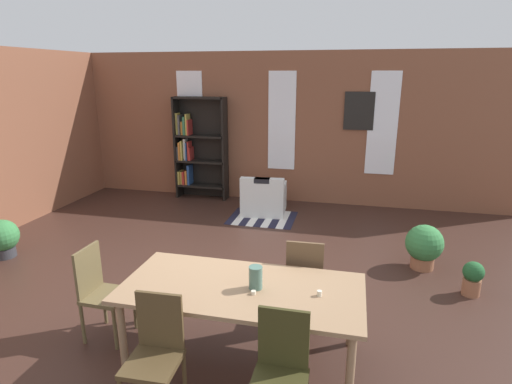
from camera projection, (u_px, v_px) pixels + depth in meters
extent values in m
plane|color=#3B241D|center=(229.00, 286.00, 5.22)|extent=(10.84, 10.84, 0.00)
cube|color=brown|center=(282.00, 128.00, 8.39)|extent=(9.34, 0.12, 3.00)
cube|color=white|center=(191.00, 119.00, 8.72)|extent=(0.55, 0.02, 1.95)
cube|color=white|center=(282.00, 121.00, 8.29)|extent=(0.55, 0.02, 1.95)
cube|color=white|center=(383.00, 124.00, 7.86)|extent=(0.55, 0.02, 1.95)
cube|color=#9C7957|center=(242.00, 288.00, 3.73)|extent=(2.18, 1.02, 0.04)
cylinder|color=#9C7957|center=(122.00, 335.00, 3.67)|extent=(0.07, 0.07, 0.69)
cylinder|color=#9C7957|center=(350.00, 371.00, 3.23)|extent=(0.07, 0.07, 0.69)
cylinder|color=#9C7957|center=(163.00, 290.00, 4.44)|extent=(0.07, 0.07, 0.69)
cylinder|color=#9C7957|center=(352.00, 313.00, 4.00)|extent=(0.07, 0.07, 0.69)
cylinder|color=#4C7266|center=(256.00, 278.00, 3.67)|extent=(0.12, 0.12, 0.21)
cylinder|color=silver|center=(253.00, 292.00, 3.59)|extent=(0.04, 0.04, 0.03)
cylinder|color=silver|center=(319.00, 293.00, 3.56)|extent=(0.04, 0.04, 0.05)
cube|color=#4C3A21|center=(152.00, 364.00, 3.15)|extent=(0.42, 0.42, 0.04)
cube|color=#4C3A21|center=(160.00, 321.00, 3.26)|extent=(0.38, 0.04, 0.50)
cylinder|color=#4C3A21|center=(143.00, 370.00, 3.42)|extent=(0.04, 0.04, 0.43)
cylinder|color=#4C3A21|center=(184.00, 376.00, 3.36)|extent=(0.04, 0.04, 0.43)
cube|color=brown|center=(107.00, 296.00, 4.11)|extent=(0.41, 0.41, 0.04)
cube|color=brown|center=(88.00, 271.00, 4.09)|extent=(0.04, 0.38, 0.50)
cylinder|color=brown|center=(115.00, 330.00, 3.96)|extent=(0.04, 0.04, 0.43)
cylinder|color=brown|center=(135.00, 310.00, 4.30)|extent=(0.04, 0.04, 0.43)
cylinder|color=brown|center=(83.00, 324.00, 4.05)|extent=(0.04, 0.04, 0.43)
cylinder|color=brown|center=(105.00, 305.00, 4.39)|extent=(0.04, 0.04, 0.43)
cube|color=#353216|center=(283.00, 339.00, 3.04)|extent=(0.38, 0.03, 0.50)
cube|color=brown|center=(305.00, 279.00, 4.46)|extent=(0.41, 0.41, 0.04)
cube|color=brown|center=(305.00, 265.00, 4.21)|extent=(0.38, 0.04, 0.50)
cylinder|color=brown|center=(322.00, 292.00, 4.65)|extent=(0.04, 0.04, 0.43)
cylinder|color=brown|center=(290.00, 288.00, 4.73)|extent=(0.04, 0.04, 0.43)
cylinder|color=brown|center=(320.00, 309.00, 4.32)|extent=(0.04, 0.04, 0.43)
cylinder|color=brown|center=(286.00, 305.00, 4.39)|extent=(0.04, 0.04, 0.43)
cube|color=black|center=(177.00, 148.00, 8.75)|extent=(0.04, 0.32, 2.12)
cube|color=black|center=(225.00, 150.00, 8.51)|extent=(0.04, 0.32, 2.12)
cube|color=black|center=(203.00, 148.00, 8.78)|extent=(1.09, 0.01, 2.12)
cube|color=black|center=(202.00, 186.00, 8.85)|extent=(1.05, 0.32, 0.04)
cube|color=gold|center=(181.00, 177.00, 8.91)|extent=(0.04, 0.26, 0.28)
cube|color=gold|center=(183.00, 177.00, 8.90)|extent=(0.03, 0.19, 0.28)
cube|color=#B22D28|center=(185.00, 177.00, 8.89)|extent=(0.04, 0.27, 0.28)
cube|color=orange|center=(188.00, 177.00, 8.88)|extent=(0.05, 0.22, 0.30)
cube|color=#284C8C|center=(190.00, 174.00, 8.85)|extent=(0.05, 0.24, 0.42)
cube|color=black|center=(201.00, 161.00, 8.70)|extent=(1.05, 0.32, 0.04)
cube|color=#4C4C51|center=(179.00, 153.00, 8.77)|extent=(0.03, 0.23, 0.28)
cube|color=orange|center=(181.00, 151.00, 8.74)|extent=(0.04, 0.26, 0.38)
cube|color=gold|center=(183.00, 150.00, 8.73)|extent=(0.03, 0.27, 0.41)
cube|color=white|center=(186.00, 149.00, 8.71)|extent=(0.04, 0.16, 0.45)
cube|color=#284C8C|center=(188.00, 151.00, 8.71)|extent=(0.03, 0.24, 0.37)
cube|color=#B22D28|center=(190.00, 151.00, 8.70)|extent=(0.03, 0.21, 0.40)
cube|color=#B22D28|center=(191.00, 154.00, 8.71)|extent=(0.03, 0.24, 0.27)
cube|color=black|center=(200.00, 136.00, 8.56)|extent=(1.05, 0.32, 0.04)
cube|color=gold|center=(178.00, 124.00, 8.60)|extent=(0.05, 0.16, 0.44)
cube|color=#4C4C51|center=(180.00, 125.00, 8.59)|extent=(0.03, 0.23, 0.41)
cube|color=orange|center=(183.00, 128.00, 8.60)|extent=(0.04, 0.16, 0.27)
cube|color=#33724C|center=(186.00, 126.00, 8.57)|extent=(0.05, 0.22, 0.37)
cube|color=gold|center=(188.00, 124.00, 8.55)|extent=(0.03, 0.22, 0.43)
cube|color=#B22D28|center=(190.00, 127.00, 8.56)|extent=(0.03, 0.25, 0.31)
cube|color=black|center=(199.00, 98.00, 8.34)|extent=(1.05, 0.32, 0.04)
cube|color=silver|center=(264.00, 202.00, 7.94)|extent=(0.86, 0.86, 0.40)
cube|color=silver|center=(262.00, 188.00, 7.53)|extent=(0.81, 0.23, 0.35)
cube|color=silver|center=(282.00, 189.00, 7.82)|extent=(0.18, 0.73, 0.15)
cube|color=silver|center=(247.00, 187.00, 7.91)|extent=(0.18, 0.73, 0.15)
cube|color=black|center=(262.00, 180.00, 7.50)|extent=(0.29, 0.19, 0.08)
cylinder|color=#333338|center=(5.00, 252.00, 6.02)|extent=(0.30, 0.30, 0.15)
sphere|color=#387F42|center=(2.00, 236.00, 5.95)|extent=(0.46, 0.46, 0.46)
cylinder|color=#9E6042|center=(422.00, 262.00, 5.68)|extent=(0.31, 0.31, 0.17)
sphere|color=#387F42|center=(424.00, 243.00, 5.60)|extent=(0.50, 0.50, 0.50)
cylinder|color=#9E6042|center=(471.00, 287.00, 4.98)|extent=(0.21, 0.21, 0.21)
sphere|color=#235B2D|center=(474.00, 272.00, 4.93)|extent=(0.24, 0.24, 0.24)
cube|color=#1E1E33|center=(235.00, 216.00, 7.77)|extent=(0.13, 0.97, 0.01)
cube|color=white|center=(241.00, 216.00, 7.74)|extent=(0.13, 0.97, 0.01)
cube|color=#1E1E33|center=(248.00, 217.00, 7.71)|extent=(0.13, 0.97, 0.01)
cube|color=white|center=(255.00, 217.00, 7.69)|extent=(0.13, 0.97, 0.01)
cube|color=#1E1E33|center=(262.00, 218.00, 7.66)|extent=(0.13, 0.97, 0.01)
cube|color=white|center=(269.00, 218.00, 7.63)|extent=(0.13, 0.97, 0.01)
cube|color=#1E1E33|center=(276.00, 219.00, 7.60)|extent=(0.13, 0.97, 0.01)
cube|color=white|center=(284.00, 219.00, 7.57)|extent=(0.13, 0.97, 0.01)
cube|color=#1E1E33|center=(291.00, 220.00, 7.54)|extent=(0.13, 0.97, 0.01)
cube|color=black|center=(359.00, 111.00, 7.89)|extent=(0.56, 0.03, 0.72)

